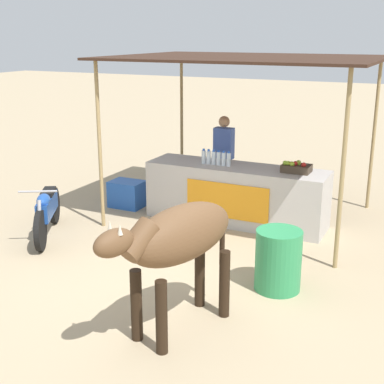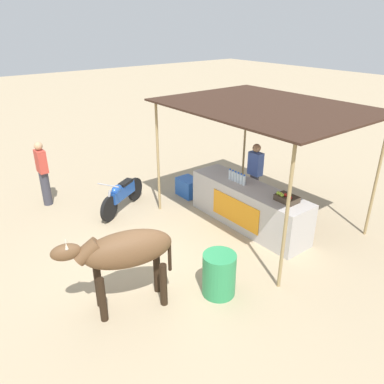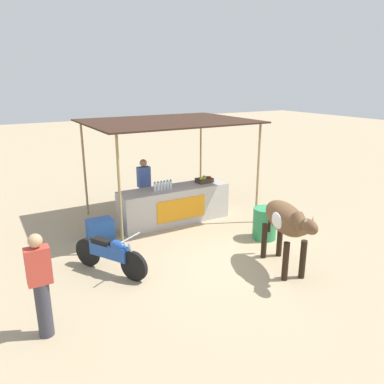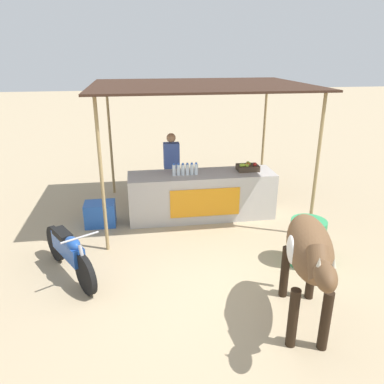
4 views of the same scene
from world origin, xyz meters
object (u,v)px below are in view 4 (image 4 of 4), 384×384
object	(u,v)px
cow	(309,252)
cooler_box	(100,214)
stall_counter	(202,195)
vendor_behind_counter	(172,169)
water_barrel	(307,242)
motorcycle_parked	(69,251)
fruit_crate	(248,167)

from	to	relation	value
cow	cooler_box	bearing A→B (deg)	129.42
stall_counter	cow	xyz separation A→B (m)	(0.69, -3.47, 0.55)
cooler_box	cow	xyz separation A→B (m)	(2.77, -3.37, 0.79)
stall_counter	vendor_behind_counter	bearing A→B (deg)	125.79
cow	stall_counter	bearing A→B (deg)	101.22
stall_counter	water_barrel	bearing A→B (deg)	-56.81
water_barrel	motorcycle_parked	distance (m)	3.78
stall_counter	cooler_box	xyz separation A→B (m)	(-2.08, -0.10, -0.24)
water_barrel	cooler_box	bearing A→B (deg)	149.97
water_barrel	motorcycle_parked	world-z (taller)	motorcycle_parked
cooler_box	motorcycle_parked	world-z (taller)	motorcycle_parked
cooler_box	motorcycle_parked	bearing A→B (deg)	-100.22
fruit_crate	cow	xyz separation A→B (m)	(-0.29, -3.51, -0.00)
vendor_behind_counter	motorcycle_parked	world-z (taller)	vendor_behind_counter
vendor_behind_counter	cow	distance (m)	4.40
water_barrel	motorcycle_parked	size ratio (longest dim) A/B	0.48
motorcycle_parked	fruit_crate	bearing A→B (deg)	29.74
water_barrel	motorcycle_parked	bearing A→B (deg)	176.90
fruit_crate	vendor_behind_counter	world-z (taller)	vendor_behind_counter
vendor_behind_counter	cooler_box	distance (m)	1.86
vendor_behind_counter	cooler_box	bearing A→B (deg)	-151.08
fruit_crate	water_barrel	bearing A→B (deg)	-79.61
cooler_box	cow	distance (m)	4.43
stall_counter	cooler_box	bearing A→B (deg)	-177.33
cooler_box	cow	bearing A→B (deg)	-50.58
cooler_box	fruit_crate	bearing A→B (deg)	2.65
vendor_behind_counter	cooler_box	xyz separation A→B (m)	(-1.54, -0.85, -0.61)
vendor_behind_counter	water_barrel	distance (m)	3.46
fruit_crate	cooler_box	xyz separation A→B (m)	(-3.06, -0.14, -0.79)
vendor_behind_counter	cooler_box	world-z (taller)	vendor_behind_counter
stall_counter	water_barrel	world-z (taller)	stall_counter
vendor_behind_counter	cooler_box	size ratio (longest dim) A/B	2.75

